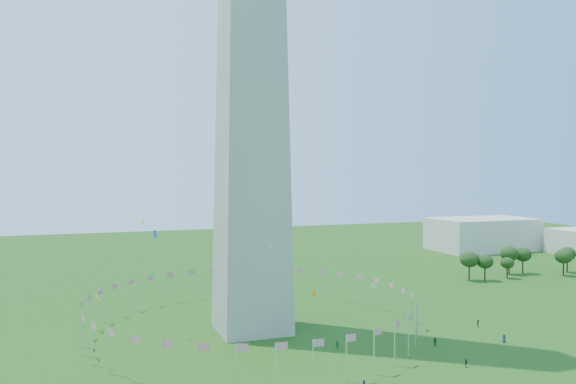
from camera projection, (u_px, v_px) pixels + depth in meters
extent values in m
cylinder|color=silver|center=(393.00, 300.00, 152.48)|extent=(0.24, 0.24, 9.00)
cylinder|color=silver|center=(379.00, 295.00, 158.81)|extent=(0.24, 0.24, 9.00)
cylinder|color=silver|center=(362.00, 291.00, 164.53)|extent=(0.24, 0.24, 9.00)
cylinder|color=silver|center=(344.00, 287.00, 169.47)|extent=(0.24, 0.24, 9.00)
cylinder|color=silver|center=(324.00, 284.00, 173.49)|extent=(0.24, 0.24, 9.00)
cylinder|color=silver|center=(303.00, 283.00, 176.46)|extent=(0.24, 0.24, 9.00)
cylinder|color=silver|center=(282.00, 281.00, 178.29)|extent=(0.24, 0.24, 9.00)
cylinder|color=silver|center=(260.00, 281.00, 178.92)|extent=(0.24, 0.24, 9.00)
cylinder|color=silver|center=(238.00, 281.00, 178.34)|extent=(0.24, 0.24, 9.00)
cylinder|color=silver|center=(217.00, 282.00, 176.57)|extent=(0.24, 0.24, 9.00)
cylinder|color=silver|center=(195.00, 284.00, 173.65)|extent=(0.24, 0.24, 9.00)
cylinder|color=silver|center=(174.00, 287.00, 169.67)|extent=(0.24, 0.24, 9.00)
cylinder|color=silver|center=(154.00, 290.00, 164.76)|extent=(0.24, 0.24, 9.00)
cylinder|color=silver|center=(135.00, 295.00, 159.07)|extent=(0.24, 0.24, 9.00)
cylinder|color=silver|center=(117.00, 300.00, 152.76)|extent=(0.24, 0.24, 9.00)
cylinder|color=silver|center=(103.00, 305.00, 146.04)|extent=(0.24, 0.24, 9.00)
cylinder|color=silver|center=(91.00, 312.00, 139.10)|extent=(0.24, 0.24, 9.00)
cylinder|color=silver|center=(83.00, 319.00, 132.16)|extent=(0.24, 0.24, 9.00)
cylinder|color=silver|center=(80.00, 327.00, 125.42)|extent=(0.24, 0.24, 9.00)
cylinder|color=silver|center=(82.00, 336.00, 119.09)|extent=(0.24, 0.24, 9.00)
cylinder|color=silver|center=(92.00, 344.00, 113.37)|extent=(0.24, 0.24, 9.00)
cylinder|color=silver|center=(108.00, 352.00, 108.42)|extent=(0.24, 0.24, 9.00)
cylinder|color=silver|center=(132.00, 358.00, 104.41)|extent=(0.24, 0.24, 9.00)
cylinder|color=silver|center=(162.00, 364.00, 101.44)|extent=(0.24, 0.24, 9.00)
cylinder|color=silver|center=(198.00, 367.00, 99.61)|extent=(0.24, 0.24, 9.00)
cylinder|color=silver|center=(236.00, 369.00, 98.97)|extent=(0.24, 0.24, 9.00)
cylinder|color=silver|center=(276.00, 368.00, 99.56)|extent=(0.24, 0.24, 9.00)
cylinder|color=silver|center=(313.00, 364.00, 101.33)|extent=(0.24, 0.24, 9.00)
cylinder|color=silver|center=(346.00, 359.00, 104.25)|extent=(0.24, 0.24, 9.00)
cylinder|color=silver|center=(374.00, 352.00, 108.23)|extent=(0.24, 0.24, 9.00)
cylinder|color=silver|center=(395.00, 344.00, 113.14)|extent=(0.24, 0.24, 9.00)
cylinder|color=silver|center=(409.00, 336.00, 118.83)|extent=(0.24, 0.24, 9.00)
cylinder|color=silver|center=(416.00, 328.00, 125.13)|extent=(0.24, 0.24, 9.00)
cylinder|color=silver|center=(417.00, 320.00, 131.86)|extent=(0.24, 0.24, 9.00)
cylinder|color=silver|center=(413.00, 312.00, 138.80)|extent=(0.24, 0.24, 9.00)
cylinder|color=silver|center=(405.00, 306.00, 145.74)|extent=(0.24, 0.24, 9.00)
cube|color=beige|center=(482.00, 234.00, 283.61)|extent=(50.00, 30.00, 16.00)
imported|color=#183C20|center=(337.00, 345.00, 124.43)|extent=(1.04, 1.38, 1.89)
imported|color=#311A4F|center=(364.00, 384.00, 101.32)|extent=(0.80, 0.94, 1.67)
imported|color=#173A21|center=(435.00, 341.00, 126.67)|extent=(1.32, 1.08, 1.94)
imported|color=#561316|center=(478.00, 323.00, 142.22)|extent=(1.12, 1.15, 1.86)
imported|color=black|center=(466.00, 363.00, 112.54)|extent=(1.16, 1.13, 1.71)
imported|color=#1E2446|center=(504.00, 339.00, 128.94)|extent=(1.13, 1.07, 1.91)
plane|color=white|center=(374.00, 286.00, 131.52)|extent=(1.32, 2.19, 2.03)
plane|color=blue|center=(155.00, 234.00, 95.26)|extent=(0.32, 1.57, 1.56)
plane|color=yellow|center=(143.00, 222.00, 133.40)|extent=(0.66, 1.77, 1.89)
plane|color=green|center=(153.00, 275.00, 117.11)|extent=(1.18, 0.78, 1.28)
plane|color=yellow|center=(271.00, 247.00, 122.44)|extent=(1.58, 1.83, 1.77)
plane|color=orange|center=(347.00, 211.00, 148.72)|extent=(0.58, 1.03, 1.18)
plane|color=orange|center=(314.00, 294.00, 129.61)|extent=(1.31, 1.43, 1.65)
plane|color=yellow|center=(354.00, 312.00, 128.36)|extent=(1.77, 0.38, 1.78)
plane|color=yellow|center=(97.00, 297.00, 132.49)|extent=(0.75, 1.73, 1.56)
ellipsoid|color=#254717|center=(469.00, 267.00, 202.37)|extent=(6.63, 6.63, 10.36)
ellipsoid|color=#254717|center=(485.00, 268.00, 202.57)|extent=(5.93, 5.93, 9.27)
ellipsoid|color=#254717|center=(507.00, 268.00, 206.86)|extent=(4.92, 4.92, 7.69)
ellipsoid|color=#254717|center=(509.00, 261.00, 214.96)|extent=(6.81, 6.81, 10.63)
ellipsoid|color=#254717|center=(523.00, 261.00, 216.69)|extent=(6.37, 6.37, 9.95)
ellipsoid|color=#254717|center=(563.00, 263.00, 211.85)|extent=(6.36, 6.36, 9.94)
ellipsoid|color=#254717|center=(567.00, 260.00, 219.46)|extent=(6.29, 6.29, 9.82)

